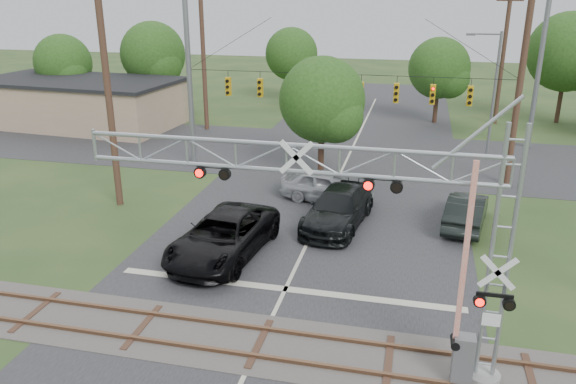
% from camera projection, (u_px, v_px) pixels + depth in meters
% --- Properties ---
extents(road_main, '(14.00, 90.00, 0.02)m').
position_uv_depth(road_main, '(309.00, 240.00, 24.90)').
color(road_main, '#262628').
rests_on(road_main, ground).
extents(road_cross, '(90.00, 12.00, 0.02)m').
position_uv_depth(road_cross, '(349.00, 155.00, 37.72)').
color(road_cross, '#262628').
rests_on(road_cross, ground).
extents(railroad_track, '(90.00, 3.20, 0.17)m').
position_uv_depth(railroad_track, '(260.00, 343.00, 17.56)').
color(railroad_track, '#49433F').
rests_on(railroad_track, ground).
extents(crossing_gantry, '(11.95, 0.96, 7.49)m').
position_uv_depth(crossing_gantry, '(367.00, 220.00, 14.98)').
color(crossing_gantry, gray).
rests_on(crossing_gantry, ground).
extents(traffic_signal_span, '(19.34, 0.36, 11.50)m').
position_uv_depth(traffic_signal_span, '(359.00, 81.00, 31.98)').
color(traffic_signal_span, slate).
rests_on(traffic_signal_span, ground).
extents(pickup_black, '(3.66, 6.70, 1.78)m').
position_uv_depth(pickup_black, '(223.00, 236.00, 23.14)').
color(pickup_black, black).
rests_on(pickup_black, ground).
extents(car_dark, '(3.20, 6.17, 1.71)m').
position_uv_depth(car_dark, '(338.00, 208.00, 26.21)').
color(car_dark, black).
rests_on(car_dark, ground).
extents(sedan_silver, '(5.15, 2.79, 1.66)m').
position_uv_depth(sedan_silver, '(328.00, 186.00, 29.19)').
color(sedan_silver, '#999CA0').
rests_on(sedan_silver, ground).
extents(suv_dark, '(2.43, 4.92, 1.55)m').
position_uv_depth(suv_dark, '(466.00, 211.00, 26.10)').
color(suv_dark, black).
rests_on(suv_dark, ground).
extents(commercial_building, '(16.60, 9.44, 3.73)m').
position_uv_depth(commercial_building, '(79.00, 102.00, 45.50)').
color(commercial_building, '#9B8167').
rests_on(commercial_building, ground).
extents(streetlight, '(2.16, 0.22, 8.09)m').
position_uv_depth(streetlight, '(492.00, 90.00, 35.44)').
color(streetlight, slate).
rests_on(streetlight, ground).
extents(utility_poles, '(26.11, 29.79, 12.46)m').
position_uv_depth(utility_poles, '(390.00, 72.00, 33.51)').
color(utility_poles, '#41271E').
rests_on(utility_poles, ground).
extents(treeline, '(54.52, 27.56, 9.68)m').
position_uv_depth(treeline, '(410.00, 60.00, 43.47)').
color(treeline, '#3B261A').
rests_on(treeline, ground).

